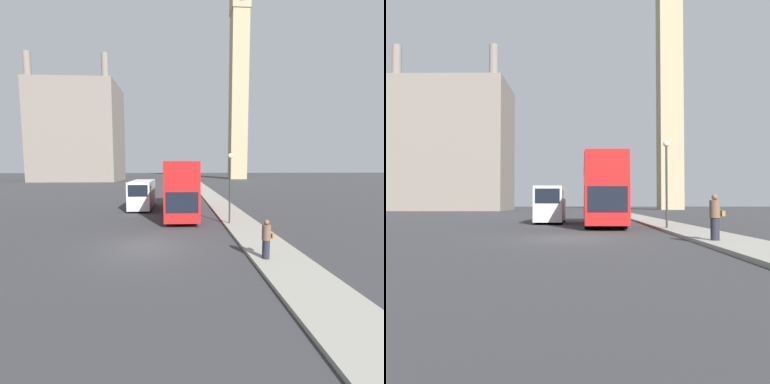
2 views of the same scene
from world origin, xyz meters
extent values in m
plane|color=#333335|center=(0.00, 0.00, 0.00)|extent=(300.00, 300.00, 0.00)
cube|color=gray|center=(6.29, 0.00, 0.07)|extent=(2.58, 120.00, 0.15)
cube|color=tan|center=(21.45, 72.26, 26.39)|extent=(5.34, 5.34, 52.79)
cube|color=slate|center=(-26.64, 62.85, 13.51)|extent=(22.77, 15.08, 27.01)
cylinder|color=slate|center=(-36.31, 56.44, 29.98)|extent=(1.81, 1.81, 5.94)
cylinder|color=slate|center=(-16.96, 56.44, 29.98)|extent=(1.81, 1.81, 5.94)
cube|color=red|center=(1.99, 9.53, 1.49)|extent=(2.53, 11.18, 2.39)
cube|color=red|center=(1.99, 9.53, 3.63)|extent=(2.53, 10.96, 1.89)
cube|color=black|center=(1.99, 9.53, 2.26)|extent=(2.57, 10.74, 0.55)
cube|color=black|center=(1.99, 9.53, 4.20)|extent=(2.57, 10.51, 0.55)
cube|color=black|center=(1.99, 3.92, 1.78)|extent=(2.22, 0.03, 1.43)
cylinder|color=black|center=(1.08, 5.62, 0.54)|extent=(0.71, 1.07, 1.07)
cylinder|color=black|center=(2.90, 5.62, 0.54)|extent=(0.71, 1.07, 1.07)
cylinder|color=black|center=(1.08, 13.45, 0.54)|extent=(0.71, 1.07, 1.07)
cylinder|color=black|center=(2.90, 13.45, 0.54)|extent=(0.71, 1.07, 1.07)
cube|color=silver|center=(-1.86, 12.45, 1.49)|extent=(2.05, 5.81, 2.60)
cube|color=black|center=(-1.86, 9.54, 2.06)|extent=(1.74, 0.02, 1.04)
cube|color=black|center=(-1.86, 10.57, 2.06)|extent=(2.08, 1.05, 0.83)
cylinder|color=black|center=(-2.63, 10.48, 0.35)|extent=(0.51, 0.69, 0.69)
cylinder|color=black|center=(-1.09, 10.48, 0.35)|extent=(0.51, 0.69, 0.69)
cylinder|color=black|center=(-2.63, 14.43, 0.35)|extent=(0.51, 0.69, 0.69)
cylinder|color=black|center=(-1.09, 14.43, 0.35)|extent=(0.51, 0.69, 0.69)
cylinder|color=#23232D|center=(5.61, -2.40, 0.57)|extent=(0.33, 0.33, 0.85)
cylinder|color=brown|center=(5.61, -2.40, 1.33)|extent=(0.39, 0.39, 0.67)
sphere|color=brown|center=(5.61, -2.40, 1.78)|extent=(0.23, 0.23, 0.23)
cube|color=olive|center=(5.91, -2.40, 1.16)|extent=(0.12, 0.24, 0.20)
cylinder|color=#2D332D|center=(5.41, 4.74, 2.46)|extent=(0.12, 0.12, 4.62)
sphere|color=beige|center=(5.41, 4.74, 4.95)|extent=(0.36, 0.36, 0.36)
camera|label=1|loc=(1.76, -13.26, 4.23)|focal=24.00mm
camera|label=2|loc=(0.60, -16.61, 1.56)|focal=35.00mm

